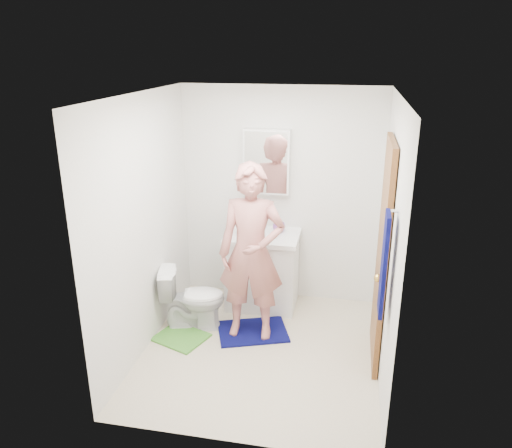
{
  "coord_description": "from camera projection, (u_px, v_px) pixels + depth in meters",
  "views": [
    {
      "loc": [
        0.75,
        -4.05,
        2.77
      ],
      "look_at": [
        -0.09,
        0.25,
        1.2
      ],
      "focal_mm": 35.0,
      "sensor_mm": 36.0,
      "label": 1
    }
  ],
  "objects": [
    {
      "name": "toothbrush_cup",
      "position": [
        279.0,
        227.0,
        5.44
      ],
      "size": [
        0.15,
        0.15,
        0.1
      ],
      "primitive_type": "imported",
      "rotation": [
        0.0,
        0.0,
        -0.13
      ],
      "color": "#854393",
      "rests_on": "countertop"
    },
    {
      "name": "mirror_panel",
      "position": [
        266.0,
        163.0,
        5.29
      ],
      "size": [
        0.46,
        0.01,
        0.66
      ],
      "primitive_type": "cube",
      "color": "white",
      "rests_on": "wall_back"
    },
    {
      "name": "floor",
      "position": [
        260.0,
        351.0,
        4.81
      ],
      "size": [
        2.2,
        2.4,
        0.02
      ],
      "primitive_type": "cube",
      "color": "beige",
      "rests_on": "ground"
    },
    {
      "name": "wall_left",
      "position": [
        143.0,
        226.0,
        4.61
      ],
      "size": [
        0.02,
        2.4,
        2.4
      ],
      "primitive_type": "cube",
      "color": "silver",
      "rests_on": "ground"
    },
    {
      "name": "wall_right",
      "position": [
        390.0,
        243.0,
        4.2
      ],
      "size": [
        0.02,
        2.4,
        2.4
      ],
      "primitive_type": "cube",
      "color": "silver",
      "rests_on": "ground"
    },
    {
      "name": "faucet",
      "position": [
        266.0,
        223.0,
        5.54
      ],
      "size": [
        0.03,
        0.03,
        0.12
      ],
      "primitive_type": "cylinder",
      "color": "silver",
      "rests_on": "countertop"
    },
    {
      "name": "man",
      "position": [
        251.0,
        253.0,
        4.78
      ],
      "size": [
        0.66,
        0.44,
        1.75
      ],
      "primitive_type": "imported",
      "rotation": [
        0.0,
        0.0,
        0.04
      ],
      "color": "#B76D67",
      "rests_on": "bath_mat"
    },
    {
      "name": "towel_hook",
      "position": [
        395.0,
        211.0,
        3.53
      ],
      "size": [
        0.06,
        0.02,
        0.02
      ],
      "primitive_type": "cylinder",
      "rotation": [
        0.0,
        1.57,
        0.0
      ],
      "color": "silver",
      "rests_on": "wall_right"
    },
    {
      "name": "wall_front",
      "position": [
        227.0,
        298.0,
        3.29
      ],
      "size": [
        2.2,
        0.02,
        2.4
      ],
      "primitive_type": "cube",
      "color": "silver",
      "rests_on": "ground"
    },
    {
      "name": "towel",
      "position": [
        384.0,
        265.0,
        3.68
      ],
      "size": [
        0.03,
        0.24,
        0.8
      ],
      "primitive_type": "cube",
      "color": "#080A4B",
      "rests_on": "wall_right"
    },
    {
      "name": "countertop",
      "position": [
        263.0,
        236.0,
        5.4
      ],
      "size": [
        0.79,
        0.59,
        0.05
      ],
      "primitive_type": "cube",
      "color": "white",
      "rests_on": "vanity_cabinet"
    },
    {
      "name": "soap_dispenser",
      "position": [
        240.0,
        226.0,
        5.38
      ],
      "size": [
        0.09,
        0.09,
        0.17
      ],
      "primitive_type": "imported",
      "rotation": [
        0.0,
        0.0,
        0.2
      ],
      "color": "#D56382",
      "rests_on": "countertop"
    },
    {
      "name": "toilet",
      "position": [
        193.0,
        298.0,
        5.12
      ],
      "size": [
        0.72,
        0.51,
        0.66
      ],
      "primitive_type": "imported",
      "rotation": [
        0.0,
        0.0,
        1.8
      ],
      "color": "white",
      "rests_on": "floor"
    },
    {
      "name": "green_rug",
      "position": [
        181.0,
        337.0,
        5.01
      ],
      "size": [
        0.6,
        0.55,
        0.02
      ],
      "primitive_type": "cube",
      "rotation": [
        0.0,
        0.0,
        -0.37
      ],
      "color": "#4C9933",
      "rests_on": "floor"
    },
    {
      "name": "vanity_cabinet",
      "position": [
        262.0,
        272.0,
        5.55
      ],
      "size": [
        0.75,
        0.55,
        0.8
      ],
      "primitive_type": "cube",
      "color": "white",
      "rests_on": "floor"
    },
    {
      "name": "sink_basin",
      "position": [
        263.0,
        235.0,
        5.4
      ],
      "size": [
        0.4,
        0.4,
        0.03
      ],
      "primitive_type": "cylinder",
      "color": "white",
      "rests_on": "countertop"
    },
    {
      "name": "medicine_cabinet",
      "position": [
        267.0,
        162.0,
        5.35
      ],
      "size": [
        0.5,
        0.12,
        0.7
      ],
      "primitive_type": "cube",
      "color": "white",
      "rests_on": "wall_back"
    },
    {
      "name": "ceiling",
      "position": [
        261.0,
        94.0,
        4.0
      ],
      "size": [
        2.2,
        2.4,
        0.02
      ],
      "primitive_type": "cube",
      "color": "white",
      "rests_on": "ground"
    },
    {
      "name": "door",
      "position": [
        382.0,
        255.0,
        4.41
      ],
      "size": [
        0.05,
        0.8,
        2.05
      ],
      "primitive_type": "cube",
      "color": "brown",
      "rests_on": "ground"
    },
    {
      "name": "bath_mat",
      "position": [
        253.0,
        331.0,
        5.11
      ],
      "size": [
        0.82,
        0.7,
        0.02
      ],
      "primitive_type": "cube",
      "rotation": [
        0.0,
        0.0,
        0.34
      ],
      "color": "#080A4B",
      "rests_on": "floor"
    },
    {
      "name": "door_knob",
      "position": [
        378.0,
        278.0,
        4.15
      ],
      "size": [
        0.07,
        0.07,
        0.07
      ],
      "primitive_type": "sphere",
      "color": "gold",
      "rests_on": "door"
    },
    {
      "name": "wall_back",
      "position": [
        281.0,
        196.0,
        5.52
      ],
      "size": [
        2.2,
        0.02,
        2.4
      ],
      "primitive_type": "cube",
      "color": "silver",
      "rests_on": "ground"
    }
  ]
}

